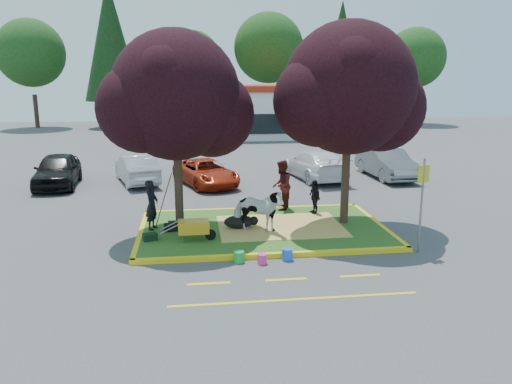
{
  "coord_description": "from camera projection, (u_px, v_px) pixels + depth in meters",
  "views": [
    {
      "loc": [
        -2.34,
        -16.09,
        5.14
      ],
      "look_at": [
        -0.17,
        0.5,
        1.26
      ],
      "focal_mm": 35.0,
      "sensor_mm": 36.0,
      "label": 1
    }
  ],
  "objects": [
    {
      "name": "car_white",
      "position": [
        315.0,
        165.0,
        25.57
      ],
      "size": [
        2.81,
        5.32,
        1.47
      ],
      "primitive_type": "imported",
      "rotation": [
        0.0,
        0.0,
        3.3
      ],
      "color": "white",
      "rests_on": "ground"
    },
    {
      "name": "curb_far",
      "position": [
        253.0,
        209.0,
        19.48
      ],
      "size": [
        8.3,
        0.16,
        0.15
      ],
      "primitive_type": "cube",
      "color": "yellow",
      "rests_on": "ground"
    },
    {
      "name": "car_black",
      "position": [
        57.0,
        170.0,
        23.8
      ],
      "size": [
        2.21,
        4.73,
        1.57
      ],
      "primitive_type": "imported",
      "rotation": [
        0.0,
        0.0,
        0.08
      ],
      "color": "black",
      "rests_on": "ground"
    },
    {
      "name": "car_red",
      "position": [
        206.0,
        173.0,
        24.05
      ],
      "size": [
        3.52,
        4.92,
        1.24
      ],
      "primitive_type": "imported",
      "rotation": [
        0.0,
        0.0,
        0.36
      ],
      "color": "#A3250D",
      "rests_on": "ground"
    },
    {
      "name": "gear_bag_dark",
      "position": [
        172.0,
        227.0,
        16.51
      ],
      "size": [
        0.52,
        0.33,
        0.25
      ],
      "primitive_type": "cube",
      "rotation": [
        0.0,
        0.0,
        0.14
      ],
      "color": "black",
      "rests_on": "median_island"
    },
    {
      "name": "median_island",
      "position": [
        263.0,
        229.0,
        16.98
      ],
      "size": [
        8.0,
        5.0,
        0.15
      ],
      "primitive_type": "cube",
      "color": "#27591B",
      "rests_on": "ground"
    },
    {
      "name": "bucket_blue",
      "position": [
        287.0,
        254.0,
        14.3
      ],
      "size": [
        0.37,
        0.37,
        0.34
      ],
      "primitive_type": "cylinder",
      "rotation": [
        0.0,
        0.0,
        -0.2
      ],
      "color": "blue",
      "rests_on": "ground"
    },
    {
      "name": "fire_lane_stripe_c",
      "position": [
        360.0,
        276.0,
        13.2
      ],
      "size": [
        1.1,
        0.12,
        0.01
      ],
      "primitive_type": "cube",
      "color": "yellow",
      "rests_on": "ground"
    },
    {
      "name": "gear_bag_green",
      "position": [
        150.0,
        237.0,
        15.55
      ],
      "size": [
        0.49,
        0.4,
        0.23
      ],
      "primitive_type": "cube",
      "rotation": [
        0.0,
        0.0,
        0.34
      ],
      "color": "black",
      "rests_on": "median_island"
    },
    {
      "name": "wheelbarrow",
      "position": [
        194.0,
        227.0,
        15.46
      ],
      "size": [
        1.71,
        0.59,
        0.64
      ],
      "rotation": [
        0.0,
        0.0,
        0.02
      ],
      "color": "black",
      "rests_on": "median_island"
    },
    {
      "name": "ground",
      "position": [
        263.0,
        231.0,
        17.0
      ],
      "size": [
        90.0,
        90.0,
        0.0
      ],
      "primitive_type": "plane",
      "color": "#424244",
      "rests_on": "ground"
    },
    {
      "name": "calf",
      "position": [
        239.0,
        222.0,
        16.79
      ],
      "size": [
        1.11,
        0.76,
        0.44
      ],
      "primitive_type": "ellipsoid",
      "rotation": [
        0.0,
        0.0,
        -0.18
      ],
      "color": "black",
      "rests_on": "median_island"
    },
    {
      "name": "cow",
      "position": [
        257.0,
        211.0,
        16.26
      ],
      "size": [
        1.88,
        1.35,
        1.44
      ],
      "primitive_type": "imported",
      "rotation": [
        0.0,
        0.0,
        1.19
      ],
      "color": "silver",
      "rests_on": "median_island"
    },
    {
      "name": "curb_right",
      "position": [
        378.0,
        225.0,
        17.5
      ],
      "size": [
        0.16,
        5.3,
        0.15
      ],
      "primitive_type": "cube",
      "color": "yellow",
      "rests_on": "ground"
    },
    {
      "name": "straw_bedding",
      "position": [
        280.0,
        226.0,
        17.04
      ],
      "size": [
        4.2,
        3.0,
        0.01
      ],
      "primitive_type": "cube",
      "color": "#E9C760",
      "rests_on": "median_island"
    },
    {
      "name": "fire_lane_stripe_b",
      "position": [
        286.0,
        279.0,
        12.94
      ],
      "size": [
        1.1,
        0.12,
        0.01
      ],
      "primitive_type": "cube",
      "color": "yellow",
      "rests_on": "ground"
    },
    {
      "name": "curb_left",
      "position": [
        141.0,
        234.0,
        16.47
      ],
      "size": [
        0.16,
        5.3,
        0.15
      ],
      "primitive_type": "cube",
      "color": "yellow",
      "rests_on": "ground"
    },
    {
      "name": "treeline",
      "position": [
        223.0,
        51.0,
        51.73
      ],
      "size": [
        46.58,
        7.8,
        14.63
      ],
      "color": "black",
      "rests_on": "ground"
    },
    {
      "name": "visitor_a",
      "position": [
        281.0,
        185.0,
        19.0
      ],
      "size": [
        0.99,
        1.11,
        1.9
      ],
      "primitive_type": "imported",
      "rotation": [
        0.0,
        0.0,
        -1.92
      ],
      "color": "#451613",
      "rests_on": "median_island"
    },
    {
      "name": "curb_near",
      "position": [
        276.0,
        255.0,
        14.49
      ],
      "size": [
        8.3,
        0.16,
        0.15
      ],
      "primitive_type": "cube",
      "color": "yellow",
      "rests_on": "ground"
    },
    {
      "name": "fire_lane_long",
      "position": [
        296.0,
        299.0,
        11.78
      ],
      "size": [
        6.0,
        0.1,
        0.01
      ],
      "primitive_type": "cube",
      "color": "yellow",
      "rests_on": "ground"
    },
    {
      "name": "tree_purple_right",
      "position": [
        350.0,
        95.0,
        16.51
      ],
      "size": [
        5.3,
        4.4,
        6.82
      ],
      "color": "black",
      "rests_on": "median_island"
    },
    {
      "name": "retail_building",
      "position": [
        240.0,
        110.0,
        43.77
      ],
      "size": [
        20.4,
        8.4,
        4.4
      ],
      "color": "silver",
      "rests_on": "ground"
    },
    {
      "name": "car_grey",
      "position": [
        386.0,
        163.0,
        25.83
      ],
      "size": [
        1.89,
        4.85,
        1.58
      ],
      "primitive_type": "imported",
      "rotation": [
        0.0,
        0.0,
        0.05
      ],
      "color": "slate",
      "rests_on": "ground"
    },
    {
      "name": "bucket_green",
      "position": [
        239.0,
        257.0,
        14.12
      ],
      "size": [
        0.39,
        0.39,
        0.32
      ],
      "primitive_type": "cylinder",
      "rotation": [
        0.0,
        0.0,
        -0.36
      ],
      "color": "green",
      "rests_on": "ground"
    },
    {
      "name": "handler",
      "position": [
        152.0,
        205.0,
        16.56
      ],
      "size": [
        0.55,
        0.69,
        1.66
      ],
      "primitive_type": "imported",
      "rotation": [
        0.0,
        0.0,
        1.28
      ],
      "color": "black",
      "rests_on": "median_island"
    },
    {
      "name": "visitor_b",
      "position": [
        314.0,
        197.0,
        18.53
      ],
      "size": [
        0.47,
        0.79,
        1.26
      ],
      "primitive_type": "imported",
      "rotation": [
        0.0,
        0.0,
        -1.35
      ],
      "color": "black",
      "rests_on": "median_island"
    },
    {
      "name": "tree_purple_left",
      "position": [
        176.0,
        101.0,
        16.03
      ],
      "size": [
        5.06,
        4.2,
        6.51
      ],
      "color": "black",
      "rests_on": "median_island"
    },
    {
      "name": "car_silver",
      "position": [
        137.0,
        169.0,
        24.56
      ],
      "size": [
        2.67,
        4.56,
        1.42
      ],
      "primitive_type": "imported",
      "rotation": [
        0.0,
        0.0,
        3.43
      ],
      "color": "#A7A8AF",
      "rests_on": "ground"
    },
    {
      "name": "fire_lane_stripe_a",
      "position": [
        209.0,
        284.0,
        12.69
      ],
      "size": [
        1.1,
        0.12,
        0.01
      ],
      "primitive_type": "cube",
      "color": "yellow",
      "rests_on": "ground"
    },
    {
      "name": "bucket_pink",
      "position": [
        262.0,
        259.0,
        14.01
      ],
      "size": [
        0.34,
        0.34,
        0.29
      ],
      "primitive_type": "cylinder",
      "rotation": [
        0.0,
        0.0,
        0.31
      ],
      "color": "#E5338C",
      "rests_on": "ground"
    },
    {
      "name": "sign_post",
      "position": [
        422.0,
        194.0,
        14.53
      ],
      "size": [
        0.39,
        0.14,
        2.86
      ],
      "rotation": [
        0.0,
        0.0,
        0.29
      ],
      "color": "slate",
      "rests_on": "ground"
    }
  ]
}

